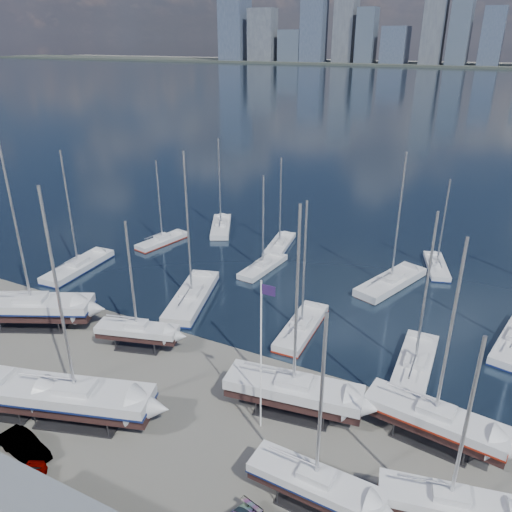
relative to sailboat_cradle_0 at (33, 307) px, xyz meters
The scene contains 24 objects.
ground 22.75m from the sailboat_cradle_0, 10.43° to the right, with size 1400.00×1400.00×0.00m, color #605E59.
water 306.72m from the sailboat_cradle_0, 85.84° to the left, with size 1400.00×600.00×0.40m, color #172836.
far_shore 566.34m from the sailboat_cradle_0, 87.75° to the left, with size 1400.00×80.00×2.20m, color #2D332D.
skyline 561.06m from the sailboat_cradle_0, 88.52° to the left, with size 639.14×43.80×107.69m.
sailboat_cradle_0 is the anchor object (origin of this frame).
sailboat_cradle_2 12.35m from the sailboat_cradle_0, ahead, with size 8.21×4.33×13.14m.
sailboat_cradle_3 16.90m from the sailboat_cradle_0, 30.15° to the right, with size 12.48×6.79×19.18m.
sailboat_cradle_4 29.22m from the sailboat_cradle_0, ahead, with size 11.21×4.55×17.64m.
sailboat_cradle_5 34.77m from the sailboat_cradle_0, 12.62° to the right, with size 8.94×2.85×14.42m.
sailboat_cradle_6 39.74m from the sailboat_cradle_0, ahead, with size 10.52×4.11×16.51m.
sailboat_cradle_7 41.97m from the sailboat_cradle_0, ahead, with size 8.69×3.98×13.87m.
sailboat_moored_0 13.87m from the sailboat_cradle_0, 116.78° to the left, with size 3.80×11.14×16.38m.
sailboat_moored_1 24.90m from the sailboat_cradle_0, 94.68° to the left, with size 4.15×8.90×12.84m.
sailboat_moored_2 33.74m from the sailboat_cradle_0, 85.30° to the left, with size 6.97×10.06×14.92m.
sailboat_moored_3 16.77m from the sailboat_cradle_0, 45.58° to the left, with size 6.70×12.59×18.13m.
sailboat_moored_4 27.82m from the sailboat_cradle_0, 56.80° to the left, with size 3.33×8.91×13.15m.
sailboat_moored_5 34.02m from the sailboat_cradle_0, 65.45° to the left, with size 3.94×9.46×13.71m.
sailboat_moored_6 27.90m from the sailboat_cradle_0, 24.69° to the left, with size 3.12×9.94×14.72m.
sailboat_moored_7 40.65m from the sailboat_cradle_0, 39.86° to the left, with size 6.78×11.78×17.16m.
sailboat_moored_8 48.82m from the sailboat_cradle_0, 43.51° to the left, with size 4.69×8.76×12.61m.
sailboat_moored_9 38.32m from the sailboat_cradle_0, 15.28° to the left, with size 3.24×10.63×15.95m.
car_a 22.69m from the sailboat_cradle_0, 42.96° to the right, with size 1.68×4.17×1.42m, color gray.
car_b 18.75m from the sailboat_cradle_0, 43.43° to the right, with size 1.57×4.51×1.49m, color gray.
flagpole 28.26m from the sailboat_cradle_0, ahead, with size 1.12×0.12×12.68m.
Camera 1 is at (18.66, -35.73, 27.79)m, focal length 35.00 mm.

